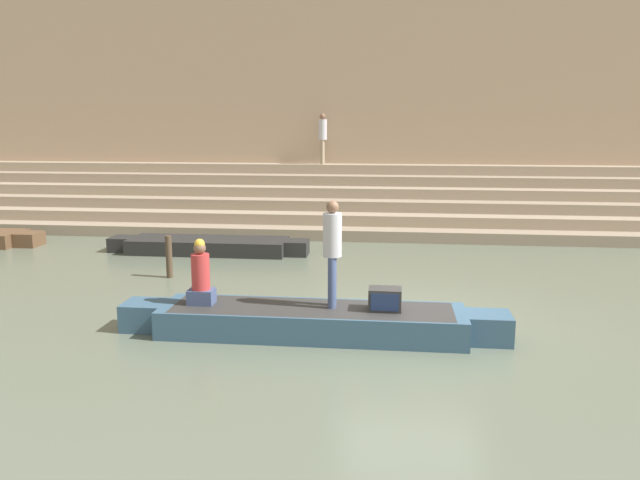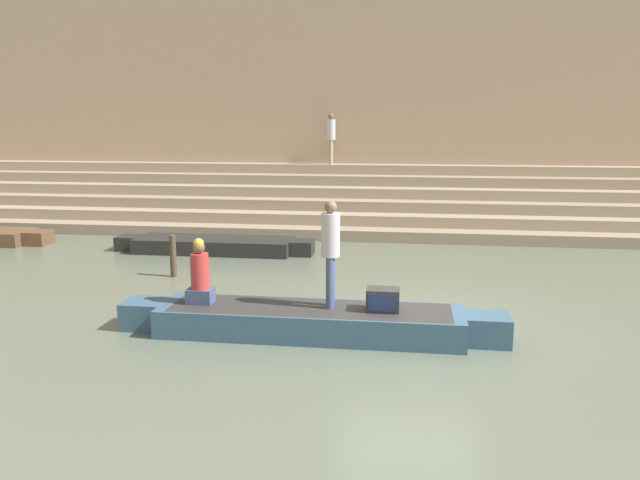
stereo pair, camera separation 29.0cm
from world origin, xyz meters
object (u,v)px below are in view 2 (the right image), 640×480
at_px(person_standing, 330,246).
at_px(person_on_steps, 331,135).
at_px(rowboat_main, 310,320).
at_px(moored_boat_shore, 214,245).
at_px(person_rowing, 200,276).
at_px(mooring_post, 173,256).
at_px(tv_set, 383,300).

relative_size(person_standing, person_on_steps, 0.99).
distance_m(rowboat_main, person_standing, 1.29).
bearing_deg(moored_boat_shore, person_rowing, -76.68).
relative_size(rowboat_main, person_on_steps, 3.61).
bearing_deg(mooring_post, person_on_steps, 74.61).
xyz_separation_m(person_standing, person_on_steps, (-1.52, 12.29, 1.51)).
bearing_deg(person_on_steps, person_standing, 57.91).
distance_m(mooring_post, person_on_steps, 9.63).
height_order(tv_set, person_on_steps, person_on_steps).
bearing_deg(person_standing, person_rowing, 169.98).
relative_size(person_standing, moored_boat_shore, 0.33).
height_order(moored_boat_shore, person_on_steps, person_on_steps).
distance_m(person_standing, person_on_steps, 12.48).
bearing_deg(rowboat_main, person_rowing, -178.36).
bearing_deg(tv_set, mooring_post, 147.13).
xyz_separation_m(person_standing, moored_boat_shore, (-3.90, 6.03, -1.28)).
height_order(rowboat_main, mooring_post, mooring_post).
xyz_separation_m(rowboat_main, person_rowing, (-1.86, 0.02, 0.67)).
relative_size(person_rowing, person_on_steps, 0.62).
bearing_deg(rowboat_main, person_on_steps, 97.75).
relative_size(person_standing, mooring_post, 1.84).
bearing_deg(person_on_steps, rowboat_main, 56.36).
bearing_deg(person_on_steps, person_rowing, 47.80).
bearing_deg(rowboat_main, tv_set, 3.11).
height_order(person_rowing, person_on_steps, person_on_steps).
bearing_deg(person_standing, moored_boat_shore, 110.79).
relative_size(rowboat_main, tv_set, 12.16).
relative_size(person_standing, tv_set, 3.34).
xyz_separation_m(rowboat_main, tv_set, (1.19, 0.02, 0.40)).
height_order(person_rowing, mooring_post, person_rowing).
xyz_separation_m(person_rowing, mooring_post, (-1.80, 3.41, -0.44)).
height_order(moored_boat_shore, mooring_post, mooring_post).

